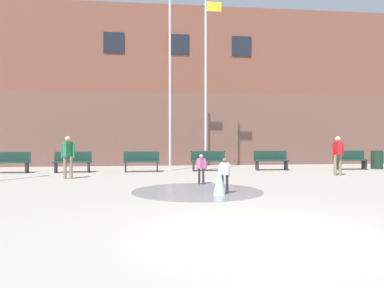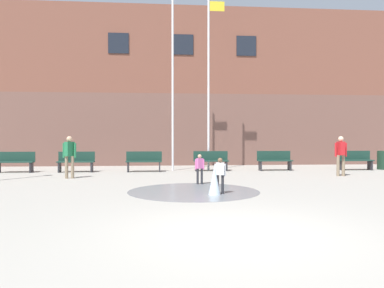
{
  "view_description": "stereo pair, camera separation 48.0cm",
  "coord_description": "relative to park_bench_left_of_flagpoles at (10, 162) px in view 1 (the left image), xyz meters",
  "views": [
    {
      "loc": [
        -1.74,
        -5.85,
        1.54
      ],
      "look_at": [
        -0.09,
        7.84,
        1.3
      ],
      "focal_mm": 35.0,
      "sensor_mm": 36.0,
      "label": 1
    },
    {
      "loc": [
        -1.26,
        -5.9,
        1.54
      ],
      "look_at": [
        -0.09,
        7.84,
        1.3
      ],
      "focal_mm": 35.0,
      "sensor_mm": 36.0,
      "label": 2
    }
  ],
  "objects": [
    {
      "name": "teen_by_trashcan",
      "position": [
        13.53,
        -2.71,
        0.45
      ],
      "size": [
        0.5,
        0.35,
        1.59
      ],
      "rotation": [
        0.0,
        0.0,
        1.6
      ],
      "color": "#89755B",
      "rests_on": "ground"
    },
    {
      "name": "library_building",
      "position": [
        7.62,
        6.47,
        3.92
      ],
      "size": [
        36.0,
        6.05,
        8.81
      ],
      "color": "brown",
      "rests_on": "ground"
    },
    {
      "name": "flagpole_left",
      "position": [
        6.97,
        0.43,
        4.21
      ],
      "size": [
        0.8,
        0.1,
        8.87
      ],
      "color": "silver",
      "rests_on": "ground"
    },
    {
      "name": "park_bench_left_of_flagpoles",
      "position": [
        0.0,
        0.0,
        0.0
      ],
      "size": [
        1.6,
        0.44,
        0.91
      ],
      "color": "#28282D",
      "rests_on": "ground"
    },
    {
      "name": "park_bench_center",
      "position": [
        5.63,
        -0.12,
        0.0
      ],
      "size": [
        1.6,
        0.44,
        0.91
      ],
      "color": "#28282D",
      "rests_on": "ground"
    },
    {
      "name": "trash_can",
      "position": [
        17.08,
        0.12,
        -0.03
      ],
      "size": [
        0.56,
        0.56,
        0.9
      ],
      "primitive_type": "cylinder",
      "color": "#193323",
      "rests_on": "ground"
    },
    {
      "name": "park_bench_far_right",
      "position": [
        15.55,
        -0.09,
        0.0
      ],
      "size": [
        1.6,
        0.44,
        0.91
      ],
      "color": "#28282D",
      "rests_on": "ground"
    },
    {
      "name": "splash_fountain",
      "position": [
        7.52,
        -6.72,
        -0.3
      ],
      "size": [
        3.76,
        3.76,
        0.8
      ],
      "color": "gray",
      "rests_on": "ground"
    },
    {
      "name": "park_bench_near_trashcan",
      "position": [
        11.68,
        0.01,
        0.0
      ],
      "size": [
        1.6,
        0.44,
        0.91
      ],
      "color": "#28282D",
      "rests_on": "ground"
    },
    {
      "name": "child_in_fountain",
      "position": [
        7.65,
        -4.81,
        0.1
      ],
      "size": [
        0.31,
        0.21,
        0.99
      ],
      "rotation": [
        0.0,
        0.0,
        -2.61
      ],
      "color": "#28282D",
      "rests_on": "ground"
    },
    {
      "name": "ground_plane",
      "position": [
        7.62,
        -11.13,
        -0.48
      ],
      "size": [
        100.0,
        100.0,
        0.0
      ],
      "primitive_type": "plane",
      "color": "#9E998E"
    },
    {
      "name": "park_bench_under_right_flagpole",
      "position": [
        8.69,
        0.04,
        0.0
      ],
      "size": [
        1.6,
        0.44,
        0.91
      ],
      "color": "#28282D",
      "rests_on": "ground"
    },
    {
      "name": "flagpole_right",
      "position": [
        8.65,
        0.43,
        3.93
      ],
      "size": [
        0.8,
        0.1,
        8.32
      ],
      "color": "silver",
      "rests_on": "ground"
    },
    {
      "name": "park_bench_under_left_flagpole",
      "position": [
        2.62,
        -0.04,
        0.0
      ],
      "size": [
        1.6,
        0.44,
        0.91
      ],
      "color": "#28282D",
      "rests_on": "ground"
    },
    {
      "name": "adult_in_red",
      "position": [
        2.96,
        -2.66,
        0.45
      ],
      "size": [
        0.5,
        0.39,
        1.59
      ],
      "rotation": [
        0.0,
        0.0,
        -2.19
      ],
      "color": "#89755B",
      "rests_on": "ground"
    },
    {
      "name": "child_running",
      "position": [
        7.98,
        -6.98,
        0.1
      ],
      "size": [
        0.31,
        0.18,
        0.99
      ],
      "rotation": [
        0.0,
        0.0,
        2.86
      ],
      "color": "#28282D",
      "rests_on": "ground"
    }
  ]
}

